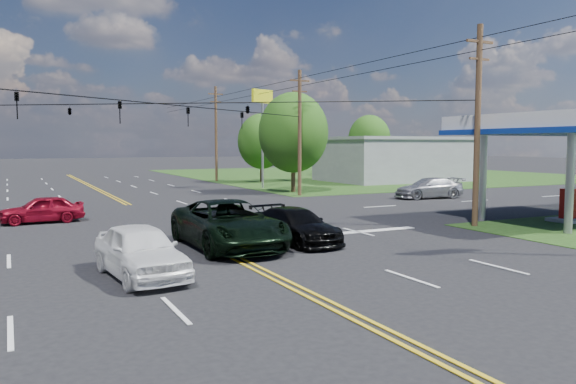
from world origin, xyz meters
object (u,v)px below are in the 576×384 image
pole_se (477,123)px  suv_black (296,226)px  tree_far_r (369,139)px  pickup_dkgreen (228,224)px  tree_right_b (262,141)px  retail_ne (392,160)px  pole_right_far (216,132)px  pickup_white (141,251)px  tree_right_a (293,133)px  pole_ne (300,131)px

pole_se → suv_black: (-9.75, -0.15, -4.22)m
tree_far_r → pickup_dkgreen: (-33.50, -38.93, -3.64)m
pole_se → suv_black: size_ratio=1.98×
tree_right_b → tree_far_r: 18.50m
retail_ne → pole_se: size_ratio=1.47×
pole_right_far → suv_black: (-9.75, -37.15, -4.47)m
tree_right_b → pickup_white: 41.52m
tree_far_r → tree_right_a: bearing=-138.0°
retail_ne → tree_far_r: tree_far_r is taller
pole_ne → tree_right_b: pole_ne is taller
suv_black → pole_se: bearing=-5.3°
tree_far_r → pickup_white: 56.60m
pole_right_far → pickup_dkgreen: size_ratio=1.54×
tree_far_r → pickup_white: size_ratio=1.64×
pole_right_far → tree_far_r: 21.10m
tree_right_a → tree_far_r: size_ratio=1.07×
pole_ne → tree_far_r: 29.70m
tree_far_r → tree_right_b: bearing=-161.1°
pole_right_far → tree_far_r: (21.00, 2.00, -0.62)m
pickup_white → retail_ne: bearing=38.2°
pickup_dkgreen → pole_se: bearing=-0.3°
pole_right_far → tree_right_b: size_ratio=1.41×
pole_se → pickup_white: bearing=-168.9°
pole_se → pickup_white: (-16.50, -3.23, -4.12)m
pole_se → tree_right_b: size_ratio=1.34×
pole_se → pickup_dkgreen: 13.13m
tree_right_b → suv_black: size_ratio=1.48×
tree_right_b → pickup_white: size_ratio=1.53×
retail_ne → tree_right_b: 14.22m
tree_far_r → pickup_dkgreen: tree_far_r is taller
pole_se → pole_ne: bearing=90.0°
retail_ne → pole_ne: bearing=-147.1°
pole_ne → tree_right_b: bearing=76.9°
pole_right_far → tree_right_a: 16.03m
tree_right_a → pickup_dkgreen: size_ratio=1.26×
pole_right_far → retail_ne: bearing=-25.2°
tree_far_r → pickup_white: (-37.50, -42.23, -3.75)m
pickup_dkgreen → tree_right_a: bearing=57.2°
retail_ne → suv_black: (-26.75, -29.15, -1.51)m
retail_ne → pole_right_far: pole_right_far is taller
pole_ne → tree_far_r: (21.00, 21.00, -0.37)m
retail_ne → pole_ne: (-17.00, -11.00, 2.72)m
pole_se → tree_right_b: (3.50, 33.00, -0.70)m
tree_right_a → pole_se: bearing=-92.7°
pole_right_far → pole_ne: bearing=-90.0°
pole_se → tree_far_r: pole_se is taller
pickup_dkgreen → pole_ne: bearing=55.1°
pole_se → pole_ne: 18.00m
tree_right_b → pickup_white: bearing=-118.9°
pole_right_far → suv_black: 38.66m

